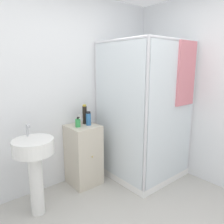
% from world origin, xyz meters
% --- Properties ---
extents(wall_back, '(6.40, 0.06, 2.50)m').
position_xyz_m(wall_back, '(0.00, 1.70, 1.25)').
color(wall_back, silver).
rests_on(wall_back, ground_plane).
extents(shower_enclosure, '(0.99, 1.02, 1.91)m').
position_xyz_m(shower_enclosure, '(1.13, 1.08, 0.50)').
color(shower_enclosure, white).
rests_on(shower_enclosure, ground_plane).
extents(vanity_cabinet, '(0.39, 0.42, 0.82)m').
position_xyz_m(vanity_cabinet, '(0.33, 1.47, 0.41)').
color(vanity_cabinet, beige).
rests_on(vanity_cabinet, ground_plane).
extents(sink, '(0.42, 0.42, 0.98)m').
position_xyz_m(sink, '(-0.41, 1.25, 0.62)').
color(sink, white).
rests_on(sink, ground_plane).
extents(soap_dispenser, '(0.07, 0.07, 0.14)m').
position_xyz_m(soap_dispenser, '(0.25, 1.45, 0.87)').
color(soap_dispenser, green).
rests_on(soap_dispenser, vanity_cabinet).
extents(shampoo_bottle_tall_black, '(0.06, 0.06, 0.26)m').
position_xyz_m(shampoo_bottle_tall_black, '(0.41, 1.53, 0.95)').
color(shampoo_bottle_tall_black, black).
rests_on(shampoo_bottle_tall_black, vanity_cabinet).
extents(shampoo_bottle_blue, '(0.07, 0.07, 0.18)m').
position_xyz_m(shampoo_bottle_blue, '(0.40, 1.44, 0.91)').
color(shampoo_bottle_blue, '#2D66A3').
rests_on(shampoo_bottle_blue, vanity_cabinet).
extents(lotion_bottle_white, '(0.04, 0.04, 0.15)m').
position_xyz_m(lotion_bottle_white, '(0.30, 1.50, 0.88)').
color(lotion_bottle_white, white).
rests_on(lotion_bottle_white, vanity_cabinet).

